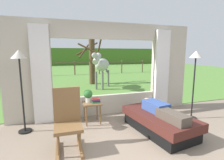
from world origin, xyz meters
The scene contains 17 objects.
ground_plane centered at (0.00, 0.00, 0.00)m, with size 12.00×12.00×0.00m, color gray.
back_wall_with_window centered at (0.00, 2.26, 1.25)m, with size 5.20×0.12×2.55m.
curtain_panel_left centered at (-1.69, 2.12, 1.20)m, with size 0.44×0.10×2.40m, color silver.
curtain_panel_right centered at (1.69, 2.12, 1.20)m, with size 0.44×0.10×2.40m, color silver.
outdoor_pasture_lawn centered at (0.00, 13.16, 0.01)m, with size 36.00×21.68×0.02m, color #568438.
distant_hill_ridge centered at (0.00, 23.00, 1.20)m, with size 36.00×2.00×2.40m, color #456D26.
recliner_sofa centered at (0.77, 0.80, 0.22)m, with size 1.14×1.81×0.42m.
reclining_person centered at (0.77, 0.76, 0.52)m, with size 0.42×1.44×0.22m.
rocking_chair centered at (-1.18, 0.75, 0.55)m, with size 0.49×0.69×1.12m.
side_table centered at (-0.54, 1.74, 0.43)m, with size 0.44×0.44×0.52m.
potted_plant centered at (-0.62, 1.80, 0.70)m, with size 0.22×0.22×0.32m.
book_stack centered at (-0.45, 1.68, 0.58)m, with size 0.21×0.15×0.12m.
floor_lamp_left centered at (-2.06, 1.71, 1.45)m, with size 0.32×0.32×1.80m.
floor_lamp_right centered at (2.03, 1.18, 1.45)m, with size 0.32×0.32×1.79m.
horse centered at (0.73, 5.66, 1.16)m, with size 1.34×1.67×1.73m.
pasture_tree centered at (0.51, 6.97, 1.42)m, with size 1.38×1.50×2.86m.
pasture_fence_line centered at (0.00, 11.37, 0.74)m, with size 16.10×0.10×1.10m.
Camera 1 is at (-1.32, -2.25, 1.73)m, focal length 27.10 mm.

